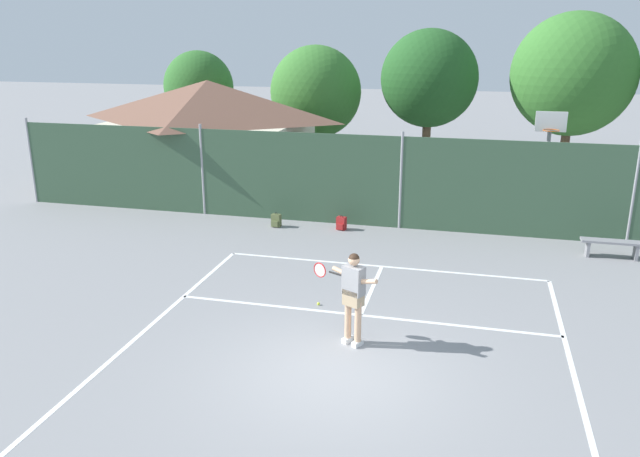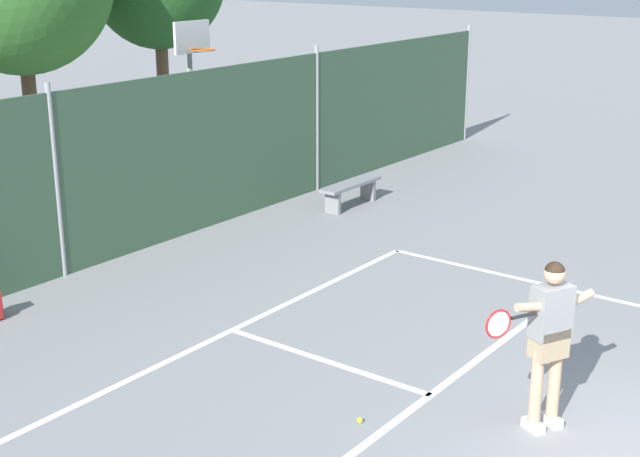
{
  "view_description": "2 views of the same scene",
  "coord_description": "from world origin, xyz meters",
  "px_view_note": "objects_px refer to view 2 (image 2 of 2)",
  "views": [
    {
      "loc": [
        2.13,
        -9.53,
        5.72
      ],
      "look_at": [
        -1.21,
        3.75,
        1.46
      ],
      "focal_mm": 35.05,
      "sensor_mm": 36.0,
      "label": 1
    },
    {
      "loc": [
        -8.06,
        -2.0,
        4.83
      ],
      "look_at": [
        0.98,
        4.77,
        1.31
      ],
      "focal_mm": 50.33,
      "sensor_mm": 36.0,
      "label": 2
    }
  ],
  "objects_px": {
    "courtside_bench": "(351,189)",
    "tennis_ball": "(360,420)",
    "tennis_player": "(549,331)",
    "basketball_hoop": "(193,87)"
  },
  "relations": [
    {
      "from": "courtside_bench",
      "to": "tennis_ball",
      "type": "bearing_deg",
      "value": -144.39
    },
    {
      "from": "tennis_player",
      "to": "tennis_ball",
      "type": "distance_m",
      "value": 2.2
    },
    {
      "from": "basketball_hoop",
      "to": "courtside_bench",
      "type": "bearing_deg",
      "value": -58.36
    },
    {
      "from": "basketball_hoop",
      "to": "tennis_ball",
      "type": "distance_m",
      "value": 9.45
    },
    {
      "from": "basketball_hoop",
      "to": "courtside_bench",
      "type": "relative_size",
      "value": 2.22
    },
    {
      "from": "basketball_hoop",
      "to": "tennis_ball",
      "type": "relative_size",
      "value": 53.79
    },
    {
      "from": "tennis_player",
      "to": "tennis_ball",
      "type": "height_order",
      "value": "tennis_player"
    },
    {
      "from": "basketball_hoop",
      "to": "tennis_ball",
      "type": "bearing_deg",
      "value": -124.91
    },
    {
      "from": "basketball_hoop",
      "to": "tennis_ball",
      "type": "xyz_separation_m",
      "value": [
        -5.25,
        -7.52,
        -2.28
      ]
    },
    {
      "from": "tennis_player",
      "to": "courtside_bench",
      "type": "height_order",
      "value": "tennis_player"
    }
  ]
}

